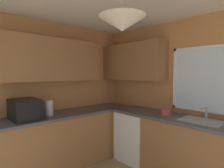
{
  "coord_description": "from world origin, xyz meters",
  "views": [
    {
      "loc": [
        1.23,
        -1.26,
        1.57
      ],
      "look_at": [
        -0.65,
        0.47,
        1.43
      ],
      "focal_mm": 29.83,
      "sensor_mm": 36.0,
      "label": 1
    }
  ],
  "objects_px": {
    "sink_assembly": "(202,120)",
    "bowl": "(165,112)",
    "dishwasher": "(137,136)",
    "microwave": "(25,109)",
    "kettle": "(49,108)"
  },
  "relations": [
    {
      "from": "sink_assembly",
      "to": "bowl",
      "type": "distance_m",
      "value": 0.56
    },
    {
      "from": "dishwasher",
      "to": "microwave",
      "type": "relative_size",
      "value": 1.81
    },
    {
      "from": "dishwasher",
      "to": "microwave",
      "type": "height_order",
      "value": "microwave"
    },
    {
      "from": "sink_assembly",
      "to": "microwave",
      "type": "bearing_deg",
      "value": -135.46
    },
    {
      "from": "microwave",
      "to": "sink_assembly",
      "type": "relative_size",
      "value": 0.88
    },
    {
      "from": "dishwasher",
      "to": "kettle",
      "type": "relative_size",
      "value": 3.56
    },
    {
      "from": "kettle",
      "to": "bowl",
      "type": "relative_size",
      "value": 1.5
    },
    {
      "from": "kettle",
      "to": "bowl",
      "type": "bearing_deg",
      "value": 49.36
    },
    {
      "from": "microwave",
      "to": "kettle",
      "type": "relative_size",
      "value": 1.97
    },
    {
      "from": "microwave",
      "to": "kettle",
      "type": "distance_m",
      "value": 0.35
    },
    {
      "from": "kettle",
      "to": "bowl",
      "type": "distance_m",
      "value": 1.85
    },
    {
      "from": "microwave",
      "to": "sink_assembly",
      "type": "bearing_deg",
      "value": 44.54
    },
    {
      "from": "dishwasher",
      "to": "bowl",
      "type": "distance_m",
      "value": 0.77
    },
    {
      "from": "microwave",
      "to": "kettle",
      "type": "height_order",
      "value": "microwave"
    },
    {
      "from": "microwave",
      "to": "sink_assembly",
      "type": "height_order",
      "value": "microwave"
    }
  ]
}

